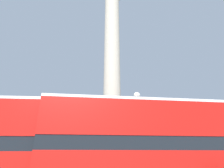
# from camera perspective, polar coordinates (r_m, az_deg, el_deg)

# --- Properties ---
(monument_column) EXTENTS (5.81, 5.81, 22.29)m
(monument_column) POSITION_cam_1_polar(r_m,az_deg,el_deg) (16.10, 0.00, -5.72)
(monument_column) COLOR #BCB29E
(monument_column) RESTS_ON ground_plane
(bus_a) EXTENTS (11.32, 3.39, 4.31)m
(bus_a) POSITION_cam_1_polar(r_m,az_deg,el_deg) (9.02, 17.15, -18.55)
(bus_a) COLOR #B7140F
(bus_a) RESTS_ON ground_plane
(equestrian_statue) EXTENTS (4.02, 3.33, 6.44)m
(equestrian_statue) POSITION_cam_1_polar(r_m,az_deg,el_deg) (24.48, 31.80, -19.31)
(equestrian_statue) COLOR #BCB29E
(equestrian_statue) RESTS_ON ground_plane
(street_lamp) EXTENTS (0.45, 0.45, 6.03)m
(street_lamp) POSITION_cam_1_polar(r_m,az_deg,el_deg) (11.82, 8.71, -14.15)
(street_lamp) COLOR black
(street_lamp) RESTS_ON ground_plane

